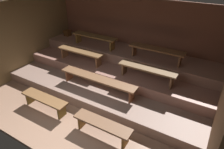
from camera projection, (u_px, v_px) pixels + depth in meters
ground at (102, 95)px, 6.25m from camera, size 6.95×5.02×0.08m
wall_back at (134, 34)px, 7.19m from camera, size 6.95×0.06×2.52m
wall_left at (26, 37)px, 6.98m from camera, size 0.06×5.02×2.52m
platform_lower at (112, 81)px, 6.60m from camera, size 6.15×3.02×0.30m
platform_middle at (120, 66)px, 6.84m from camera, size 6.15×2.00×0.30m
platform_upper at (126, 54)px, 7.00m from camera, size 6.15×1.16×0.30m
bench_floor_left at (45, 100)px, 5.45m from camera, size 1.43×0.34×0.39m
bench_floor_right at (102, 125)px, 4.62m from camera, size 1.43×0.34×0.39m
bench_lower_center at (98, 80)px, 5.75m from camera, size 2.40×0.34×0.39m
bench_middle_left at (80, 53)px, 6.69m from camera, size 1.66×0.34×0.39m
bench_middle_right at (147, 70)px, 5.64m from camera, size 1.66×0.34×0.39m
bench_upper_left at (94, 37)px, 7.09m from camera, size 1.69×0.34×0.39m
bench_upper_right at (156, 51)px, 6.08m from camera, size 1.69×0.34×0.39m
wooden_crate_upper at (68, 33)px, 8.15m from camera, size 0.22×0.22×0.22m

